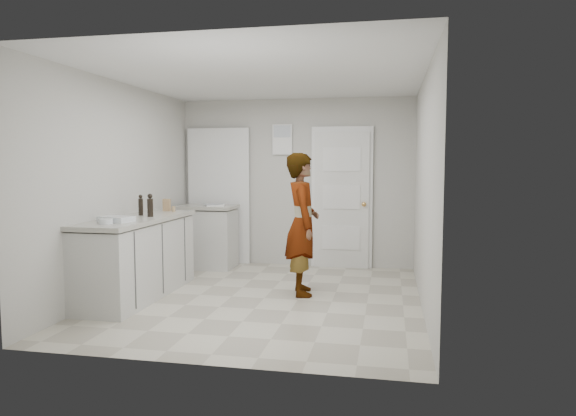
% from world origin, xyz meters
% --- Properties ---
extents(ground, '(4.00, 4.00, 0.00)m').
position_xyz_m(ground, '(0.00, 0.00, 0.00)').
color(ground, '#9F9785').
rests_on(ground, ground).
extents(room_shell, '(4.00, 4.00, 4.00)m').
position_xyz_m(room_shell, '(-0.17, 1.95, 1.02)').
color(room_shell, beige).
rests_on(room_shell, ground).
extents(main_counter, '(0.64, 1.96, 0.93)m').
position_xyz_m(main_counter, '(-1.45, -0.20, 0.43)').
color(main_counter, '#B7B7B2').
rests_on(main_counter, ground).
extents(side_counter, '(0.84, 0.61, 0.93)m').
position_xyz_m(side_counter, '(-1.25, 1.55, 0.43)').
color(side_counter, '#B7B7B2').
rests_on(side_counter, ground).
extents(person, '(0.55, 0.69, 1.66)m').
position_xyz_m(person, '(0.39, 0.28, 0.83)').
color(person, silver).
rests_on(person, ground).
extents(cake_mix_box, '(0.10, 0.05, 0.16)m').
position_xyz_m(cake_mix_box, '(-1.44, 0.58, 1.00)').
color(cake_mix_box, olive).
rests_on(cake_mix_box, main_counter).
extents(spice_jar, '(0.05, 0.05, 0.07)m').
position_xyz_m(spice_jar, '(-1.31, 0.49, 0.96)').
color(spice_jar, tan).
rests_on(spice_jar, main_counter).
extents(oil_cruet_a, '(0.07, 0.07, 0.27)m').
position_xyz_m(oil_cruet_a, '(-1.33, -0.11, 1.05)').
color(oil_cruet_a, black).
rests_on(oil_cruet_a, main_counter).
extents(oil_cruet_b, '(0.06, 0.06, 0.25)m').
position_xyz_m(oil_cruet_b, '(-1.51, 0.00, 1.04)').
color(oil_cruet_b, black).
rests_on(oil_cruet_b, main_counter).
extents(baking_dish, '(0.37, 0.30, 0.06)m').
position_xyz_m(baking_dish, '(-1.44, -0.67, 0.95)').
color(baking_dish, silver).
rests_on(baking_dish, main_counter).
extents(egg_bowl, '(0.14, 0.14, 0.05)m').
position_xyz_m(egg_bowl, '(-1.44, -0.88, 0.95)').
color(egg_bowl, silver).
rests_on(egg_bowl, main_counter).
extents(papers, '(0.33, 0.38, 0.01)m').
position_xyz_m(papers, '(-1.10, 1.52, 0.93)').
color(papers, white).
rests_on(papers, side_counter).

